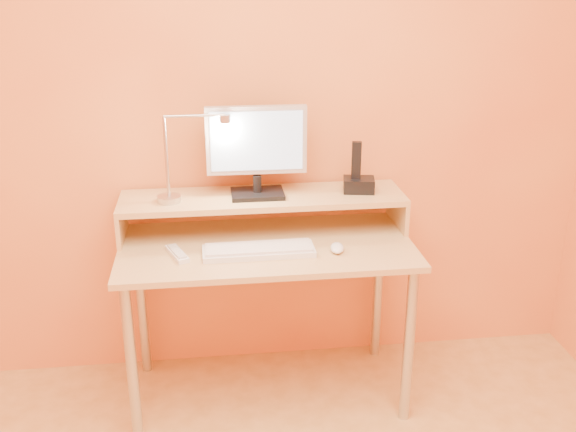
{
  "coord_description": "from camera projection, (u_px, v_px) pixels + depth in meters",
  "views": [
    {
      "loc": [
        -0.23,
        -1.33,
        1.8
      ],
      "look_at": [
        0.08,
        1.13,
        0.86
      ],
      "focal_mm": 41.71,
      "sensor_mm": 36.0,
      "label": 1
    }
  ],
  "objects": [
    {
      "name": "shelf_riser_left",
      "position": [
        122.0,
        222.0,
        2.78
      ],
      "size": [
        0.02,
        0.3,
        0.14
      ],
      "primitive_type": "cube",
      "color": "tan",
      "rests_on": "desk_lower"
    },
    {
      "name": "desk_leg_br",
      "position": [
        378.0,
        290.0,
        3.17
      ],
      "size": [
        0.04,
        0.04,
        0.69
      ],
      "primitive_type": "cylinder",
      "color": "#B9B9B9",
      "rests_on": "floor"
    },
    {
      "name": "lamp_base",
      "position": [
        169.0,
        199.0,
        2.74
      ],
      "size": [
        0.1,
        0.1,
        0.02
      ],
      "primitive_type": "cylinder",
      "color": "#B9B9B9",
      "rests_on": "desk_shelf"
    },
    {
      "name": "wall_back",
      "position": [
        258.0,
        100.0,
        2.85
      ],
      "size": [
        3.0,
        0.04,
        2.5
      ],
      "primitive_type": "cube",
      "color": "#F29A4C",
      "rests_on": "floor"
    },
    {
      "name": "desk_lower",
      "position": [
        267.0,
        247.0,
        2.74
      ],
      "size": [
        1.2,
        0.6,
        0.02
      ],
      "primitive_type": "cube",
      "color": "tan",
      "rests_on": "floor"
    },
    {
      "name": "monitor_neck",
      "position": [
        257.0,
        184.0,
        2.8
      ],
      "size": [
        0.04,
        0.04,
        0.07
      ],
      "primitive_type": "cylinder",
      "color": "black",
      "rests_on": "monitor_foot"
    },
    {
      "name": "remote_control",
      "position": [
        177.0,
        254.0,
        2.62
      ],
      "size": [
        0.1,
        0.17,
        0.02
      ],
      "primitive_type": "cube",
      "rotation": [
        0.0,
        0.0,
        0.36
      ],
      "color": "white",
      "rests_on": "desk_lower"
    },
    {
      "name": "keyboard",
      "position": [
        259.0,
        251.0,
        2.65
      ],
      "size": [
        0.44,
        0.15,
        0.02
      ],
      "primitive_type": "cube",
      "rotation": [
        0.0,
        0.0,
        0.01
      ],
      "color": "white",
      "rests_on": "desk_lower"
    },
    {
      "name": "phone_led",
      "position": [
        372.0,
        188.0,
        2.82
      ],
      "size": [
        0.01,
        0.0,
        0.04
      ],
      "primitive_type": "cube",
      "color": "blue",
      "rests_on": "phone_dock"
    },
    {
      "name": "lamp_head",
      "position": [
        225.0,
        119.0,
        2.65
      ],
      "size": [
        0.04,
        0.04,
        0.03
      ],
      "primitive_type": "cylinder",
      "color": "#B9B9B9",
      "rests_on": "lamp_arm"
    },
    {
      "name": "desk_shelf",
      "position": [
        263.0,
        198.0,
        2.82
      ],
      "size": [
        1.2,
        0.3,
        0.02
      ],
      "primitive_type": "cube",
      "color": "tan",
      "rests_on": "desk_lower"
    },
    {
      "name": "phone_dock",
      "position": [
        359.0,
        185.0,
        2.86
      ],
      "size": [
        0.15,
        0.12,
        0.06
      ],
      "primitive_type": "cube",
      "rotation": [
        0.0,
        0.0,
        -0.18
      ],
      "color": "black",
      "rests_on": "desk_shelf"
    },
    {
      "name": "monitor_foot",
      "position": [
        257.0,
        194.0,
        2.81
      ],
      "size": [
        0.22,
        0.16,
        0.02
      ],
      "primitive_type": "cube",
      "color": "black",
      "rests_on": "desk_shelf"
    },
    {
      "name": "lamp_arm",
      "position": [
        194.0,
        116.0,
        2.63
      ],
      "size": [
        0.24,
        0.01,
        0.01
      ],
      "primitive_type": "cylinder",
      "rotation": [
        0.0,
        1.57,
        0.0
      ],
      "color": "#B9B9B9",
      "rests_on": "lamp_post"
    },
    {
      "name": "lamp_bulb",
      "position": [
        225.0,
        123.0,
        2.66
      ],
      "size": [
        0.03,
        0.03,
        0.0
      ],
      "primitive_type": "cylinder",
      "color": "#FFEAC6",
      "rests_on": "lamp_head"
    },
    {
      "name": "desk_leg_fl",
      "position": [
        132.0,
        365.0,
        2.57
      ],
      "size": [
        0.04,
        0.04,
        0.69
      ],
      "primitive_type": "cylinder",
      "color": "#B9B9B9",
      "rests_on": "floor"
    },
    {
      "name": "monitor_back",
      "position": [
        256.0,
        139.0,
        2.76
      ],
      "size": [
        0.37,
        0.02,
        0.24
      ],
      "primitive_type": "cube",
      "rotation": [
        0.0,
        0.0,
        -0.02
      ],
      "color": "black",
      "rests_on": "monitor_panel"
    },
    {
      "name": "mouse",
      "position": [
        337.0,
        248.0,
        2.66
      ],
      "size": [
        0.07,
        0.1,
        0.03
      ],
      "primitive_type": "ellipsoid",
      "rotation": [
        0.0,
        0.0,
        -0.17
      ],
      "color": "white",
      "rests_on": "desk_lower"
    },
    {
      "name": "shelf_riser_right",
      "position": [
        397.0,
        210.0,
        2.92
      ],
      "size": [
        0.02,
        0.3,
        0.14
      ],
      "primitive_type": "cube",
      "color": "tan",
      "rests_on": "desk_lower"
    },
    {
      "name": "monitor_screen",
      "position": [
        257.0,
        141.0,
        2.73
      ],
      "size": [
        0.38,
        0.01,
        0.24
      ],
      "primitive_type": "cube",
      "rotation": [
        0.0,
        0.0,
        -0.02
      ],
      "color": "#98B6D6",
      "rests_on": "monitor_panel"
    },
    {
      "name": "lamp_post",
      "position": [
        166.0,
        157.0,
        2.68
      ],
      "size": [
        0.01,
        0.01,
        0.33
      ],
      "primitive_type": "cylinder",
      "color": "#B9B9B9",
      "rests_on": "lamp_base"
    },
    {
      "name": "phone_handset",
      "position": [
        356.0,
        160.0,
        2.82
      ],
      "size": [
        0.04,
        0.03,
        0.16
      ],
      "primitive_type": "cube",
      "rotation": [
        0.0,
        0.0,
        -0.18
      ],
      "color": "black",
      "rests_on": "phone_dock"
    },
    {
      "name": "desk_leg_fr",
      "position": [
        409.0,
        346.0,
        2.7
      ],
      "size": [
        0.04,
        0.04,
        0.69
      ],
      "primitive_type": "cylinder",
      "color": "#B9B9B9",
      "rests_on": "floor"
    },
    {
      "name": "monitor_panel",
      "position": [
        256.0,
        140.0,
        2.74
      ],
      "size": [
        0.41,
        0.04,
        0.28
      ],
      "primitive_type": "cube",
      "rotation": [
        0.0,
        0.0,
        -0.02
      ],
      "color": "#B5B5B7",
      "rests_on": "monitor_neck"
    },
    {
      "name": "desk_leg_bl",
      "position": [
        142.0,
        304.0,
        3.04
      ],
      "size": [
        0.04,
        0.04,
        0.69
      ],
      "primitive_type": "cylinder",
      "color": "#B9B9B9",
      "rests_on": "floor"
    }
  ]
}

